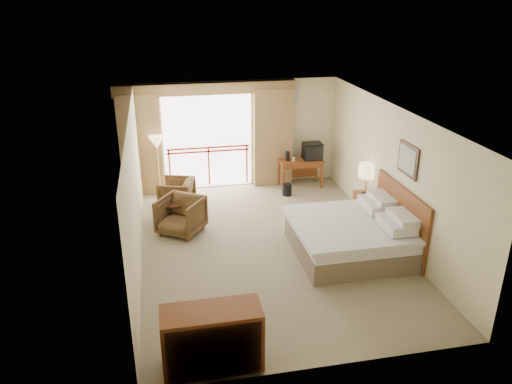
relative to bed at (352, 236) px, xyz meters
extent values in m
plane|color=#807457|center=(-1.50, 0.60, -0.38)|extent=(7.00, 7.00, 0.00)
plane|color=white|center=(-1.50, 0.60, 2.32)|extent=(7.00, 7.00, 0.00)
plane|color=beige|center=(-1.50, 4.10, 0.97)|extent=(5.00, 0.00, 5.00)
plane|color=beige|center=(-1.50, -2.90, 0.97)|extent=(5.00, 0.00, 5.00)
plane|color=beige|center=(-4.00, 0.60, 0.97)|extent=(0.00, 7.00, 7.00)
plane|color=beige|center=(1.00, 0.60, 0.97)|extent=(0.00, 7.00, 7.00)
plane|color=white|center=(-2.30, 4.08, 0.82)|extent=(2.40, 0.00, 2.40)
cube|color=#AA1A0E|center=(-2.30, 4.06, 0.57)|extent=(2.09, 0.03, 0.04)
cube|color=#AA1A0E|center=(-2.30, 4.06, 0.67)|extent=(2.09, 0.03, 0.04)
cube|color=#AA1A0E|center=(-3.29, 4.06, 0.17)|extent=(0.04, 0.03, 1.00)
cube|color=#AA1A0E|center=(-2.30, 4.06, 0.17)|extent=(0.04, 0.03, 1.00)
cube|color=#AA1A0E|center=(-1.31, 4.06, 0.17)|extent=(0.04, 0.03, 1.00)
cube|color=olive|center=(-3.95, 3.95, 0.87)|extent=(1.00, 0.26, 2.50)
cube|color=olive|center=(-0.65, 3.95, 0.87)|extent=(1.00, 0.26, 2.50)
cube|color=olive|center=(-2.30, 3.98, 2.17)|extent=(4.40, 0.22, 0.28)
cube|color=silver|center=(-0.20, 4.07, 1.97)|extent=(0.50, 0.04, 0.50)
cube|color=brown|center=(-0.05, 0.00, -0.18)|extent=(2.05, 2.00, 0.40)
cube|color=silver|center=(-0.05, 0.00, 0.12)|extent=(2.01, 1.96, 0.22)
cube|color=silver|center=(-0.10, 0.00, 0.25)|extent=(2.09, 2.06, 0.08)
cube|color=silver|center=(0.65, -0.45, 0.40)|extent=(0.50, 0.75, 0.18)
cube|color=silver|center=(0.65, 0.45, 0.40)|extent=(0.50, 0.75, 0.18)
cube|color=silver|center=(0.78, -0.45, 0.52)|extent=(0.40, 0.70, 0.14)
cube|color=silver|center=(0.78, 0.45, 0.52)|extent=(0.40, 0.70, 0.14)
cube|color=#622B11|center=(0.96, 0.00, 0.27)|extent=(0.06, 2.10, 1.30)
cube|color=black|center=(0.98, 0.00, 1.47)|extent=(0.03, 0.72, 0.60)
cube|color=silver|center=(0.96, 0.00, 1.47)|extent=(0.01, 0.60, 0.48)
cube|color=#622B11|center=(0.91, 1.51, -0.09)|extent=(0.43, 0.51, 0.57)
cylinder|color=tan|center=(0.91, 1.56, 0.24)|extent=(0.15, 0.15, 0.04)
cylinder|color=tan|center=(0.91, 1.56, 0.43)|extent=(0.03, 0.03, 0.39)
cylinder|color=#FFE5B2|center=(0.91, 1.56, 0.71)|extent=(0.37, 0.37, 0.30)
cube|color=black|center=(0.86, 1.36, 0.24)|extent=(0.22, 0.19, 0.09)
cube|color=#622B11|center=(0.01, 3.61, 0.33)|extent=(1.11, 0.54, 0.05)
cube|color=#622B11|center=(-0.50, 3.38, -0.03)|extent=(0.06, 0.06, 0.68)
cube|color=#622B11|center=(0.52, 3.38, -0.03)|extent=(0.06, 0.06, 0.68)
cube|color=#622B11|center=(-0.50, 3.84, -0.03)|extent=(0.06, 0.06, 0.68)
cube|color=#622B11|center=(0.52, 3.84, -0.03)|extent=(0.06, 0.06, 0.68)
cube|color=#622B11|center=(0.01, 3.84, 0.04)|extent=(1.02, 0.03, 0.51)
cube|color=#622B11|center=(0.01, 3.37, 0.25)|extent=(1.02, 0.03, 0.11)
cube|color=black|center=(0.31, 3.61, 0.56)|extent=(0.47, 0.36, 0.43)
cube|color=black|center=(0.31, 3.43, 0.56)|extent=(0.43, 0.02, 0.34)
cylinder|color=black|center=(-0.34, 3.61, 0.46)|extent=(0.11, 0.11, 0.23)
cylinder|color=white|center=(-0.19, 3.56, 0.39)|extent=(0.09, 0.09, 0.10)
cylinder|color=black|center=(-0.48, 3.09, -0.23)|extent=(0.30, 0.30, 0.29)
imported|color=#432E1A|center=(-3.19, 2.90, -0.38)|extent=(0.95, 0.94, 0.69)
imported|color=#432E1A|center=(-3.17, 1.55, -0.38)|extent=(1.17, 1.18, 0.78)
cylinder|color=black|center=(-3.29, 1.92, 0.14)|extent=(0.49, 0.49, 0.04)
cylinder|color=black|center=(-3.29, 1.92, -0.11)|extent=(0.06, 0.06, 0.49)
cylinder|color=black|center=(-3.29, 1.92, -0.36)|extent=(0.35, 0.35, 0.03)
imported|color=white|center=(-3.29, 1.92, 0.16)|extent=(0.26, 0.27, 0.02)
cylinder|color=tan|center=(-3.56, 3.72, -0.36)|extent=(0.25, 0.25, 0.03)
cylinder|color=tan|center=(-3.56, 3.72, 0.29)|extent=(0.03, 0.03, 1.33)
cone|color=#FFE5B2|center=(-3.56, 3.72, 0.99)|extent=(0.39, 0.39, 0.31)
cube|color=#622B11|center=(-3.00, -2.56, 0.07)|extent=(1.34, 0.56, 0.89)
cube|color=black|center=(-3.00, -2.84, 0.07)|extent=(1.23, 0.02, 0.78)
camera|label=1|loc=(-3.50, -7.99, 4.41)|focal=35.00mm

